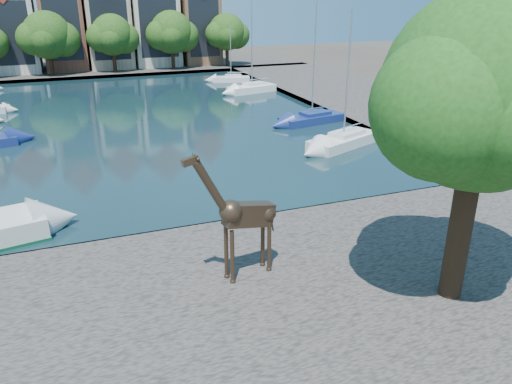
# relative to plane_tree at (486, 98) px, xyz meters

# --- Properties ---
(ground) EXTENTS (160.00, 160.00, 0.00)m
(ground) POSITION_rel_plane_tree_xyz_m (-7.62, 9.01, -7.67)
(ground) COLOR #38332B
(ground) RESTS_ON ground
(water_basin) EXTENTS (38.00, 50.00, 0.08)m
(water_basin) POSITION_rel_plane_tree_xyz_m (-7.62, 33.01, -7.63)
(water_basin) COLOR black
(water_basin) RESTS_ON ground
(near_quay) EXTENTS (50.00, 14.00, 0.50)m
(near_quay) POSITION_rel_plane_tree_xyz_m (-7.62, 2.01, -7.42)
(near_quay) COLOR #554D49
(near_quay) RESTS_ON ground
(far_quay) EXTENTS (60.00, 16.00, 0.50)m
(far_quay) POSITION_rel_plane_tree_xyz_m (-7.62, 65.01, -7.42)
(far_quay) COLOR #554D49
(far_quay) RESTS_ON ground
(right_quay) EXTENTS (14.00, 52.00, 0.50)m
(right_quay) POSITION_rel_plane_tree_xyz_m (17.38, 33.01, -7.42)
(right_quay) COLOR #554D49
(right_quay) RESTS_ON ground
(plane_tree) EXTENTS (8.32, 6.40, 10.62)m
(plane_tree) POSITION_rel_plane_tree_xyz_m (0.00, 0.00, 0.00)
(plane_tree) COLOR #332114
(plane_tree) RESTS_ON near_quay
(townhouse_west_inner) EXTENTS (6.43, 9.18, 15.15)m
(townhouse_west_inner) POSITION_rel_plane_tree_xyz_m (-18.12, 64.99, -0.32)
(townhouse_west_inner) COLOR silver
(townhouse_west_inner) RESTS_ON far_quay
(townhouse_center) EXTENTS (5.44, 9.18, 16.93)m
(townhouse_center) POSITION_rel_plane_tree_xyz_m (-11.62, 64.99, 0.69)
(townhouse_center) COLOR brown
(townhouse_center) RESTS_ON far_quay
(townhouse_east_inner) EXTENTS (5.94, 9.18, 15.79)m
(townhouse_east_inner) POSITION_rel_plane_tree_xyz_m (-5.62, 64.99, 0.06)
(townhouse_east_inner) COLOR tan
(townhouse_east_inner) RESTS_ON far_quay
(townhouse_east_mid) EXTENTS (6.43, 9.18, 16.65)m
(townhouse_east_mid) POSITION_rel_plane_tree_xyz_m (0.88, 64.99, 0.43)
(townhouse_east_mid) COLOR beige
(townhouse_east_mid) RESTS_ON far_quay
(townhouse_east_end) EXTENTS (5.44, 9.18, 14.43)m
(townhouse_east_end) POSITION_rel_plane_tree_xyz_m (7.38, 64.99, -0.56)
(townhouse_east_end) COLOR brown
(townhouse_east_end) RESTS_ON far_quay
(far_tree_mid_west) EXTENTS (7.80, 6.00, 8.00)m
(far_tree_mid_west) POSITION_rel_plane_tree_xyz_m (-13.51, 59.50, -2.38)
(far_tree_mid_west) COLOR #332114
(far_tree_mid_west) RESTS_ON far_quay
(far_tree_mid_east) EXTENTS (7.02, 5.40, 7.52)m
(far_tree_mid_east) POSITION_rel_plane_tree_xyz_m (-5.52, 59.50, -2.54)
(far_tree_mid_east) COLOR #332114
(far_tree_mid_east) RESTS_ON far_quay
(far_tree_east) EXTENTS (7.54, 5.80, 7.84)m
(far_tree_east) POSITION_rel_plane_tree_xyz_m (2.49, 59.50, -2.43)
(far_tree_east) COLOR #332114
(far_tree_east) RESTS_ON far_quay
(far_tree_far_east) EXTENTS (6.76, 5.20, 7.36)m
(far_tree_far_east) POSITION_rel_plane_tree_xyz_m (10.48, 59.50, -2.60)
(far_tree_far_east) COLOR #332114
(far_tree_far_east) RESTS_ON far_quay
(giraffe_statue) EXTENTS (3.64, 1.13, 5.23)m
(giraffe_statue) POSITION_rel_plane_tree_xyz_m (-6.77, 3.88, -4.60)
(giraffe_statue) COLOR #38291C
(giraffe_statue) RESTS_ON near_quay
(sailboat_right_a) EXTENTS (6.48, 4.37, 9.67)m
(sailboat_right_a) POSITION_rel_plane_tree_xyz_m (6.42, 18.97, -7.02)
(sailboat_right_a) COLOR silver
(sailboat_right_a) RESTS_ON water_basin
(sailboat_right_b) EXTENTS (6.12, 3.13, 11.11)m
(sailboat_right_b) POSITION_rel_plane_tree_xyz_m (7.38, 26.05, -7.05)
(sailboat_right_b) COLOR navy
(sailboat_right_b) RESTS_ON water_basin
(sailboat_right_c) EXTENTS (5.76, 3.12, 11.49)m
(sailboat_right_c) POSITION_rel_plane_tree_xyz_m (7.38, 41.02, -6.96)
(sailboat_right_c) COLOR white
(sailboat_right_c) RESTS_ON water_basin
(sailboat_right_d) EXTENTS (4.88, 2.88, 6.76)m
(sailboat_right_d) POSITION_rel_plane_tree_xyz_m (7.38, 48.58, -7.12)
(sailboat_right_d) COLOR silver
(sailboat_right_d) RESTS_ON water_basin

